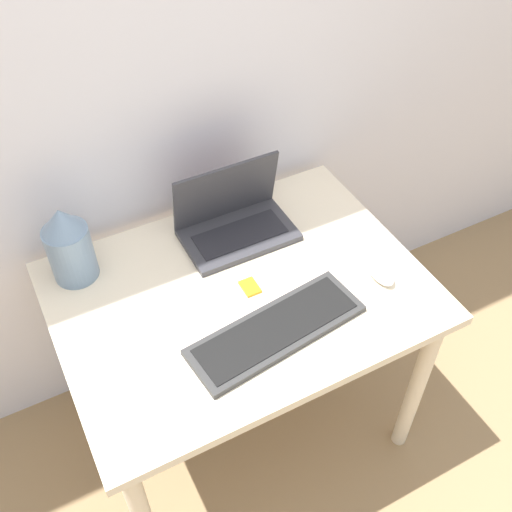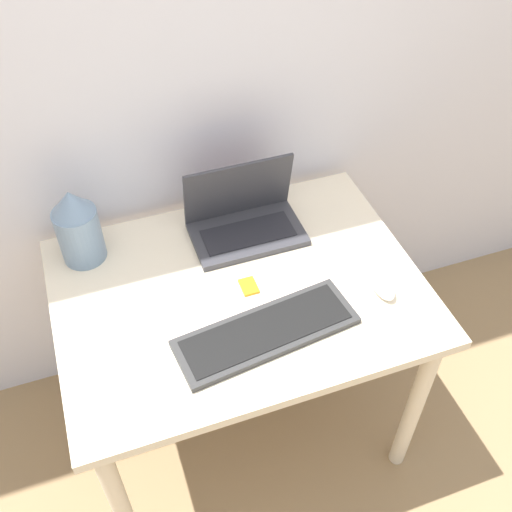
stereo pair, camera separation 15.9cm
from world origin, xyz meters
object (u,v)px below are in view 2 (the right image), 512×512
mp3_player (249,286)px  mouse (382,286)px  laptop (244,218)px  vase (77,226)px  keyboard (266,332)px

mp3_player → mouse: bearing=-21.1°
laptop → vase: size_ratio=1.38×
vase → keyboard: bearing=-47.9°
laptop → mouse: bearing=-52.0°
vase → mp3_player: bearing=-33.9°
mouse → laptop: bearing=128.0°
laptop → mp3_player: bearing=-105.6°
laptop → mp3_player: laptop is taller
vase → mp3_player: size_ratio=3.95×
keyboard → mp3_player: (0.01, 0.17, -0.01)m
keyboard → vase: vase is taller
keyboard → vase: size_ratio=2.06×
keyboard → mouse: bearing=5.7°
keyboard → mp3_player: bearing=86.8°
vase → mouse: bearing=-28.5°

